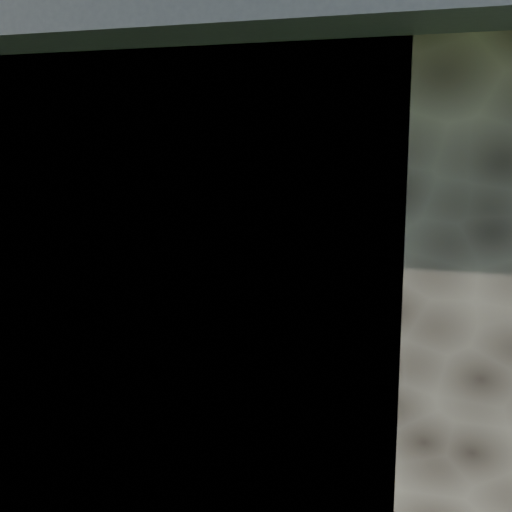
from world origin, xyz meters
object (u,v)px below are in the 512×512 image
car_distant (323,211)px  pedestrian_left (0,330)px  lamppost (129,226)px  car_far (270,236)px  car_mid (178,299)px  car_near (21,367)px

car_distant → pedestrian_left: size_ratio=2.48×
lamppost → car_distant: bearing=88.7°
car_far → car_distant: bearing=81.6°
lamppost → car_mid: lamppost is taller
car_mid → lamppost: bearing=175.9°
car_near → car_mid: car_mid is taller
lamppost → car_far: (0.61, 18.59, -2.93)m
car_far → car_mid: bearing=-92.6°
car_near → pedestrian_left: (-2.21, 1.93, 0.34)m
car_far → car_near: bearing=-96.2°
car_mid → car_distant: car_mid is taller
lamppost → pedestrian_left: 7.45m
car_distant → pedestrian_left: 42.88m
lamppost → car_far: 18.83m
car_near → car_mid: 8.47m
car_distant → car_far: bearing=-84.7°
lamppost → car_mid: 3.64m
lamppost → car_distant: (0.80, 35.88, -2.89)m
car_near → car_far: 27.50m
car_near → car_far: bearing=82.3°
car_near → car_far: size_ratio=1.03×
car_near → car_distant: (-0.53, 44.77, -0.08)m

